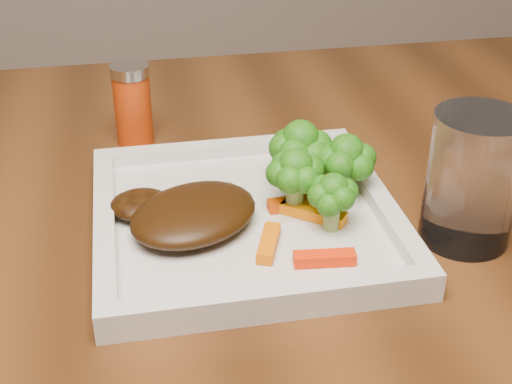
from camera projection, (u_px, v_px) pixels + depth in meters
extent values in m
cube|color=silver|center=(245.00, 222.00, 0.65)|extent=(0.27, 0.27, 0.01)
ellipsoid|color=#341C07|center=(194.00, 214.00, 0.63)|extent=(0.15, 0.14, 0.03)
cube|color=#FA2904|center=(325.00, 258.00, 0.59)|extent=(0.05, 0.02, 0.01)
cube|color=#E26603|center=(269.00, 243.00, 0.60)|extent=(0.03, 0.05, 0.01)
cube|color=#D14603|center=(338.00, 175.00, 0.71)|extent=(0.06, 0.02, 0.01)
cube|color=orange|center=(313.00, 213.00, 0.65)|extent=(0.06, 0.05, 0.01)
cube|color=#DA4203|center=(293.00, 203.00, 0.66)|extent=(0.05, 0.02, 0.01)
cylinder|color=#B03209|center=(133.00, 105.00, 0.79)|extent=(0.05, 0.05, 0.09)
cylinder|color=white|center=(472.00, 179.00, 0.61)|extent=(0.09, 0.09, 0.12)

